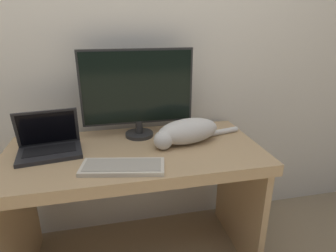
% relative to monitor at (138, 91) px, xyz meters
% --- Properties ---
extents(wall_back, '(6.40, 0.06, 2.60)m').
position_rel_monitor_xyz_m(wall_back, '(-0.05, 0.20, 0.31)').
color(wall_back, silver).
rests_on(wall_back, ground_plane).
extents(desk, '(1.33, 0.64, 0.73)m').
position_rel_monitor_xyz_m(desk, '(-0.05, -0.18, -0.43)').
color(desk, tan).
rests_on(desk, ground_plane).
extents(monitor, '(0.62, 0.16, 0.49)m').
position_rel_monitor_xyz_m(monitor, '(0.00, 0.00, 0.00)').
color(monitor, '#282828').
rests_on(monitor, desk).
extents(laptop, '(0.33, 0.25, 0.22)m').
position_rel_monitor_xyz_m(laptop, '(-0.47, -0.13, -0.22)').
color(laptop, '#232326').
rests_on(laptop, desk).
extents(external_keyboard, '(0.40, 0.22, 0.02)m').
position_rel_monitor_xyz_m(external_keyboard, '(-0.12, -0.38, -0.25)').
color(external_keyboard, beige).
rests_on(external_keyboard, desk).
extents(cat, '(0.54, 0.23, 0.14)m').
position_rel_monitor_xyz_m(cat, '(0.24, -0.16, -0.20)').
color(cat, silver).
rests_on(cat, desk).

